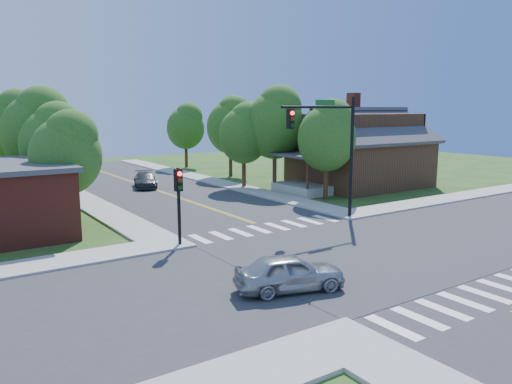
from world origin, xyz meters
TOP-DOWN VIEW (x-y plane):
  - ground at (0.00, 0.00)m, footprint 100.00×100.00m
  - road_ns at (0.00, 0.00)m, footprint 10.00×90.00m
  - road_ew at (0.00, 0.00)m, footprint 90.00×10.00m
  - intersection_patch at (0.00, 0.00)m, footprint 10.20×10.20m
  - sidewalk_ne at (15.82, 15.82)m, footprint 40.00×40.00m
  - crosswalk_north at (0.00, 6.20)m, footprint 8.85×2.00m
  - crosswalk_south at (0.00, -6.20)m, footprint 8.85×2.00m
  - centerline at (0.00, 0.00)m, footprint 0.30×90.00m
  - signal_mast_ne at (3.91, 5.59)m, footprint 5.30×0.42m
  - signal_pole_nw at (-5.60, 5.58)m, footprint 0.34×0.42m
  - house_ne at (15.11, 14.23)m, footprint 13.05×8.80m
  - tree_e_a at (8.71, 11.10)m, footprint 4.25×4.04m
  - tree_e_b at (8.81, 17.50)m, footprint 4.96×4.72m
  - tree_e_c at (9.43, 25.56)m, footprint 4.57×4.34m
  - tree_e_d at (9.22, 34.76)m, footprint 4.21×4.00m
  - tree_w_a at (-8.86, 12.55)m, footprint 3.83×3.64m
  - tree_w_b at (-8.81, 19.89)m, footprint 4.72×4.48m
  - tree_w_c at (-9.01, 27.97)m, footprint 4.75×4.52m
  - tree_w_d at (-8.53, 36.78)m, footprint 3.62×3.44m
  - tree_house at (6.76, 19.01)m, footprint 4.16×3.96m
  - tree_bldg at (-8.38, 17.65)m, footprint 4.12×3.91m
  - car_silver at (-4.88, -1.99)m, footprint 3.78×4.86m
  - car_dgrey at (-0.20, 23.52)m, footprint 4.29×5.33m

SIDE VIEW (x-z plane):
  - ground at x=0.00m, z-range 0.00..0.00m
  - intersection_patch at x=0.00m, z-range -0.03..0.03m
  - road_ns at x=0.00m, z-range 0.00..0.04m
  - road_ew at x=0.00m, z-range 0.01..0.04m
  - crosswalk_north at x=0.00m, z-range 0.04..0.05m
  - crosswalk_south at x=0.00m, z-range 0.04..0.05m
  - centerline at x=0.00m, z-range 0.04..0.05m
  - sidewalk_ne at x=15.82m, z-range 0.00..0.14m
  - car_dgrey at x=-0.20m, z-range 0.00..1.25m
  - car_silver at x=-4.88m, z-range 0.00..1.36m
  - signal_pole_nw at x=-5.60m, z-range 0.76..4.56m
  - house_ne at x=15.11m, z-range -0.23..6.88m
  - tree_w_d at x=-8.53m, z-range 0.95..7.10m
  - tree_w_a at x=-8.86m, z-range 1.01..7.52m
  - tree_bldg at x=-8.38m, z-range 1.08..8.08m
  - tree_house at x=6.76m, z-range 1.10..8.17m
  - tree_e_d at x=9.22m, z-range 1.11..8.26m
  - tree_e_a at x=8.71m, z-range 1.12..8.35m
  - signal_mast_ne at x=3.91m, z-range 1.25..8.45m
  - tree_e_c at x=9.43m, z-range 1.20..8.97m
  - tree_w_b at x=-8.81m, z-range 1.24..9.26m
  - tree_w_c at x=-9.01m, z-range 1.25..9.34m
  - tree_e_b at x=8.81m, z-range 1.31..9.75m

